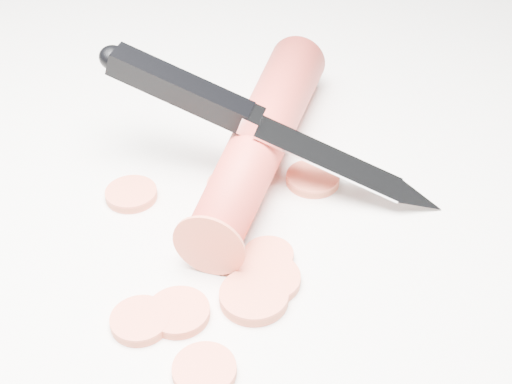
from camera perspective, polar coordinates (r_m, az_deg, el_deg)
name	(u,v)px	position (r m, az deg, el deg)	size (l,w,h in m)	color
ground	(188,205)	(0.47, -5.45, -1.05)	(2.40, 2.40, 0.00)	silver
carrot	(261,138)	(0.49, 0.42, 4.36)	(0.04, 0.04, 0.22)	red
carrot_slice_0	(140,321)	(0.40, -9.25, -10.12)	(0.03, 0.03, 0.01)	#DB583D
carrot_slice_1	(178,312)	(0.40, -6.22, -9.54)	(0.03, 0.03, 0.01)	#DB583D
carrot_slice_2	(233,186)	(0.48, -1.81, 0.46)	(0.04, 0.04, 0.01)	#DB583D
carrot_slice_3	(269,256)	(0.43, 1.01, -5.12)	(0.03, 0.03, 0.01)	#DB583D
carrot_slice_4	(254,297)	(0.40, -0.17, -8.37)	(0.04, 0.04, 0.01)	#DB583D
carrot_slice_5	(131,194)	(0.48, -9.95, -0.16)	(0.03, 0.03, 0.01)	#DB583D
carrot_slice_6	(204,370)	(0.37, -4.15, -14.04)	(0.03, 0.03, 0.01)	#DB583D
carrot_slice_7	(268,279)	(0.41, 0.95, -6.96)	(0.04, 0.04, 0.01)	#DB583D
carrot_slice_8	(313,179)	(0.48, 4.56, 1.07)	(0.04, 0.04, 0.01)	#DB583D
kitchen_knife	(271,125)	(0.46, 1.23, 5.35)	(0.21, 0.15, 0.09)	silver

